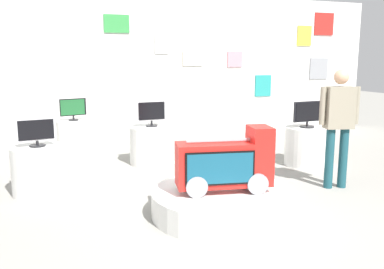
% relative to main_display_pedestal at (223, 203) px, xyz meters
% --- Properties ---
extents(ground_plane, '(30.00, 30.00, 0.00)m').
position_rel_main_display_pedestal_xyz_m(ground_plane, '(-0.03, -0.06, -0.14)').
color(ground_plane, gray).
extents(back_wall_display, '(11.93, 0.13, 3.19)m').
position_rel_main_display_pedestal_xyz_m(back_wall_display, '(-0.00, 4.83, 1.45)').
color(back_wall_display, silver).
rests_on(back_wall_display, ground).
extents(main_display_pedestal, '(1.66, 1.66, 0.29)m').
position_rel_main_display_pedestal_xyz_m(main_display_pedestal, '(0.00, 0.00, 0.00)').
color(main_display_pedestal, silver).
rests_on(main_display_pedestal, ground).
extents(novelty_firetruck_tv, '(1.12, 0.57, 0.74)m').
position_rel_main_display_pedestal_xyz_m(novelty_firetruck_tv, '(0.02, -0.01, 0.45)').
color(novelty_firetruck_tv, gray).
rests_on(novelty_firetruck_tv, main_display_pedestal).
extents(display_pedestal_left_rear, '(0.71, 0.71, 0.65)m').
position_rel_main_display_pedestal_xyz_m(display_pedestal_left_rear, '(2.25, 1.64, 0.18)').
color(display_pedestal_left_rear, silver).
rests_on(display_pedestal_left_rear, ground).
extents(tv_on_left_rear, '(0.56, 0.24, 0.44)m').
position_rel_main_display_pedestal_xyz_m(tv_on_left_rear, '(2.25, 1.64, 0.74)').
color(tv_on_left_rear, black).
rests_on(tv_on_left_rear, display_pedestal_left_rear).
extents(display_pedestal_center_rear, '(0.64, 0.64, 0.65)m').
position_rel_main_display_pedestal_xyz_m(display_pedestal_center_rear, '(-1.40, 3.77, 0.18)').
color(display_pedestal_center_rear, silver).
rests_on(display_pedestal_center_rear, ground).
extents(tv_on_center_rear, '(0.48, 0.18, 0.41)m').
position_rel_main_display_pedestal_xyz_m(tv_on_center_rear, '(-1.40, 3.77, 0.73)').
color(tv_on_center_rear, black).
rests_on(tv_on_center_rear, display_pedestal_center_rear).
extents(display_pedestal_right_rear, '(0.70, 0.70, 0.65)m').
position_rel_main_display_pedestal_xyz_m(display_pedestal_right_rear, '(-2.00, 1.52, 0.18)').
color(display_pedestal_right_rear, silver).
rests_on(display_pedestal_right_rear, ground).
extents(tv_on_right_rear, '(0.48, 0.21, 0.37)m').
position_rel_main_display_pedestal_xyz_m(tv_on_right_rear, '(-2.00, 1.51, 0.70)').
color(tv_on_right_rear, black).
rests_on(tv_on_right_rear, display_pedestal_right_rear).
extents(display_pedestal_far_right, '(0.76, 0.76, 0.65)m').
position_rel_main_display_pedestal_xyz_m(display_pedestal_far_right, '(-0.19, 2.62, 0.18)').
color(display_pedestal_far_right, silver).
rests_on(display_pedestal_far_right, ground).
extents(tv_on_far_right, '(0.50, 0.20, 0.43)m').
position_rel_main_display_pedestal_xyz_m(tv_on_far_right, '(-0.19, 2.62, 0.74)').
color(tv_on_far_right, black).
rests_on(tv_on_far_right, display_pedestal_far_right).
extents(shopper_browsing_near_truck, '(0.55, 0.28, 1.64)m').
position_rel_main_display_pedestal_xyz_m(shopper_browsing_near_truck, '(1.90, 0.43, 0.82)').
color(shopper_browsing_near_truck, '#194751').
rests_on(shopper_browsing_near_truck, ground).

